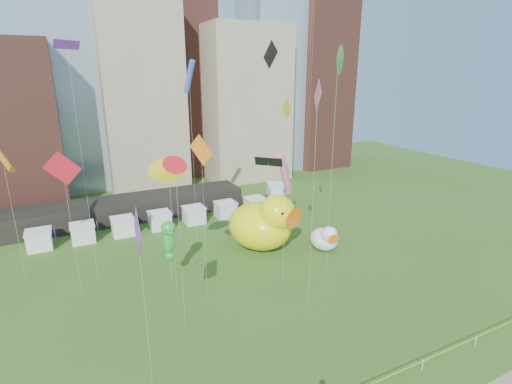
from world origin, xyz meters
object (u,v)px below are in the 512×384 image
seahorse_purple (258,229)px  box_truck (277,195)px  small_duck (325,238)px  seahorse_green (169,238)px  big_duck (263,223)px

seahorse_purple → box_truck: bearing=30.1°
seahorse_purple → box_truck: seahorse_purple is taller
small_duck → box_truck: size_ratio=0.60×
small_duck → seahorse_green: 19.29m
box_truck → small_duck: bearing=-79.6°
seahorse_green → box_truck: size_ratio=0.87×
small_duck → box_truck: (3.32, 17.86, 0.03)m
small_duck → box_truck: small_duck is taller
small_duck → seahorse_green: size_ratio=0.69×
seahorse_purple → box_truck: (11.18, 15.13, -1.66)m
big_duck → seahorse_green: (-12.33, -2.95, 1.66)m
small_duck → seahorse_green: seahorse_green is taller
big_duck → small_duck: bearing=-54.3°
big_duck → seahorse_purple: 1.62m
big_duck → small_duck: size_ratio=2.25×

